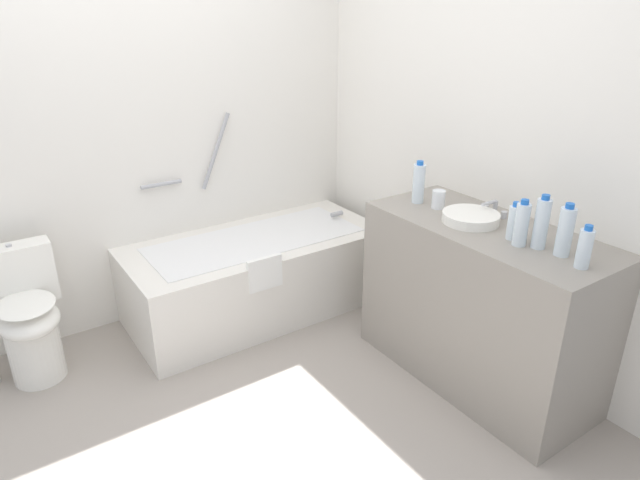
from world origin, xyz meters
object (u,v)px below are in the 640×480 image
at_px(water_bottle_1, 565,231).
at_px(water_bottle_4, 585,248).
at_px(bathtub, 257,272).
at_px(water_bottle_5, 522,224).
at_px(water_bottle_0, 514,222).
at_px(drinking_glass_0, 439,200).
at_px(sink_basin, 471,217).
at_px(water_bottle_2, 419,183).
at_px(sink_faucet, 494,209).
at_px(toilet, 27,318).
at_px(water_bottle_3, 541,223).

height_order(water_bottle_1, water_bottle_4, water_bottle_1).
distance_m(bathtub, water_bottle_5, 1.78).
distance_m(water_bottle_0, drinking_glass_0, 0.50).
distance_m(sink_basin, water_bottle_4, 0.62).
distance_m(water_bottle_0, water_bottle_5, 0.08).
distance_m(water_bottle_1, water_bottle_5, 0.19).
xyz_separation_m(bathtub, water_bottle_2, (0.59, -0.83, 0.72)).
bearing_deg(water_bottle_4, sink_faucet, 72.98).
relative_size(toilet, sink_basin, 2.58).
bearing_deg(water_bottle_4, toilet, 135.83).
relative_size(sink_faucet, water_bottle_3, 0.60).
bearing_deg(water_bottle_3, water_bottle_2, 91.43).
height_order(sink_basin, water_bottle_0, water_bottle_0).
bearing_deg(water_bottle_4, water_bottle_2, 89.59).
bearing_deg(water_bottle_1, water_bottle_3, 98.09).
height_order(sink_basin, drinking_glass_0, drinking_glass_0).
bearing_deg(sink_basin, bathtub, 116.73).
bearing_deg(water_bottle_0, water_bottle_3, -83.90).
distance_m(water_bottle_1, water_bottle_3, 0.11).
bearing_deg(water_bottle_1, drinking_glass_0, 90.70).
bearing_deg(water_bottle_5, water_bottle_3, -54.87).
bearing_deg(water_bottle_4, sink_basin, 88.30).
height_order(water_bottle_2, water_bottle_5, water_bottle_2).
height_order(toilet, sink_basin, sink_basin).
bearing_deg(water_bottle_3, sink_faucet, 67.22).
bearing_deg(sink_faucet, bathtub, 122.87).
xyz_separation_m(sink_basin, water_bottle_0, (-0.01, -0.26, 0.06)).
height_order(bathtub, water_bottle_2, bathtub).
bearing_deg(water_bottle_3, water_bottle_0, 96.10).
bearing_deg(water_bottle_2, water_bottle_1, -87.73).
distance_m(water_bottle_0, water_bottle_3, 0.14).
bearing_deg(water_bottle_1, water_bottle_4, -108.90).
xyz_separation_m(toilet, sink_faucet, (2.13, -1.26, 0.57)).
xyz_separation_m(sink_basin, drinking_glass_0, (0.01, 0.24, 0.03)).
distance_m(water_bottle_0, water_bottle_1, 0.24).
xyz_separation_m(water_bottle_1, drinking_glass_0, (-0.01, 0.74, -0.06)).
xyz_separation_m(water_bottle_0, drinking_glass_0, (0.02, 0.49, -0.03)).
distance_m(water_bottle_1, water_bottle_2, 0.87).
relative_size(water_bottle_0, drinking_glass_0, 1.84).
xyz_separation_m(water_bottle_4, water_bottle_5, (-0.02, 0.30, 0.01)).
xyz_separation_m(sink_basin, water_bottle_5, (-0.04, -0.32, 0.08)).
relative_size(bathtub, water_bottle_2, 7.00).
relative_size(water_bottle_3, water_bottle_5, 1.14).
height_order(water_bottle_0, water_bottle_5, water_bottle_5).
xyz_separation_m(bathtub, sink_basin, (0.61, -1.20, 0.64)).
bearing_deg(toilet, water_bottle_2, 65.89).
relative_size(water_bottle_1, water_bottle_4, 1.26).
xyz_separation_m(sink_basin, water_bottle_3, (0.01, -0.39, 0.09)).
height_order(bathtub, sink_faucet, bathtub).
bearing_deg(water_bottle_4, bathtub, 107.85).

